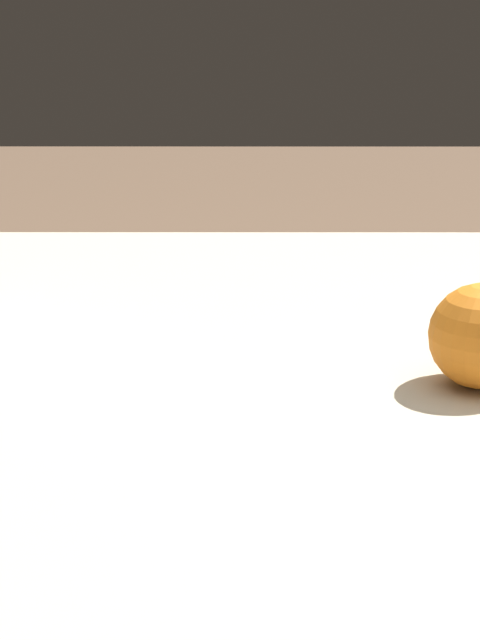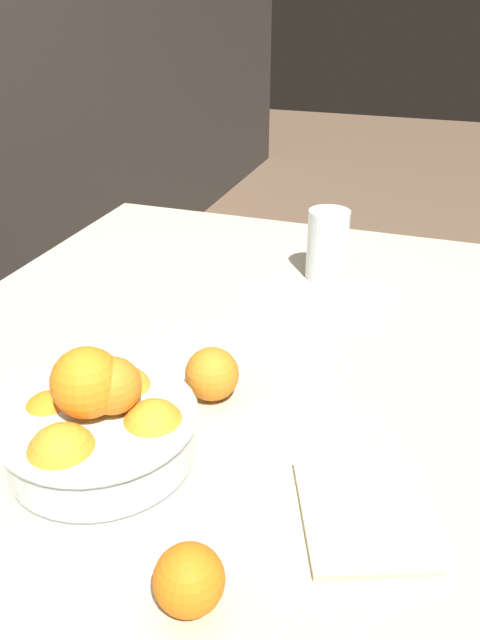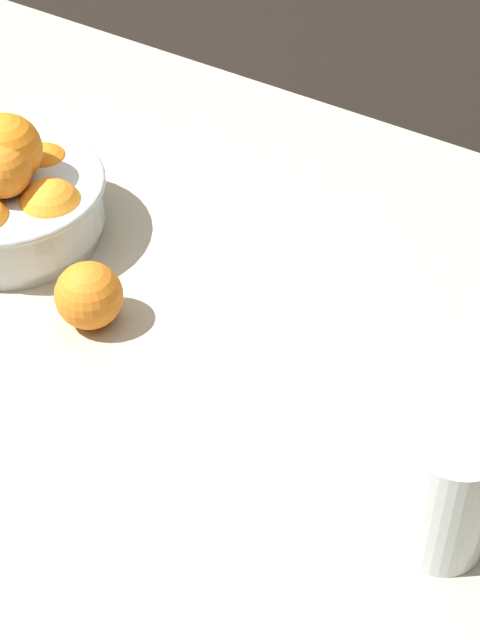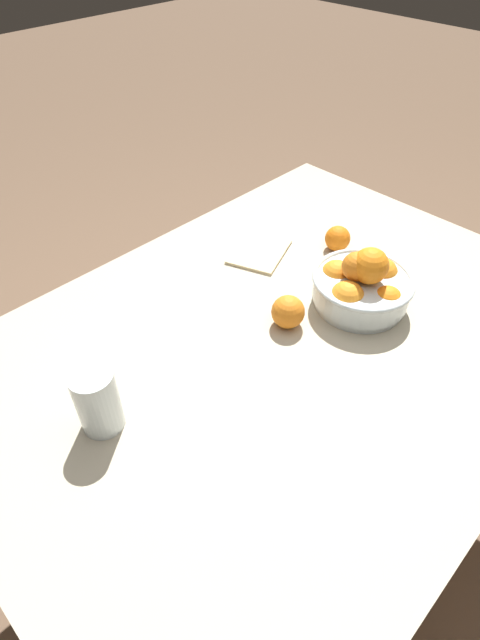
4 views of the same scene
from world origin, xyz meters
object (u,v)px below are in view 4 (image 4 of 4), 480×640
at_px(fruit_bowl, 362,285).
at_px(orange_loose_near_bowl, 338,239).
at_px(juice_glass, 98,402).
at_px(orange_loose_front, 288,312).

relative_size(fruit_bowl, orange_loose_near_bowl, 3.46).
relative_size(juice_glass, orange_loose_near_bowl, 2.01).
bearing_deg(orange_loose_front, juice_glass, -8.29).
xyz_separation_m(fruit_bowl, juice_glass, (0.63, -0.14, 0.01)).
height_order(juice_glass, orange_loose_front, juice_glass).
relative_size(fruit_bowl, orange_loose_front, 3.10).
bearing_deg(juice_glass, orange_loose_front, 171.71).
xyz_separation_m(fruit_bowl, orange_loose_front, (0.17, -0.07, -0.02)).
height_order(juice_glass, orange_loose_near_bowl, juice_glass).
bearing_deg(orange_loose_front, fruit_bowl, 157.03).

